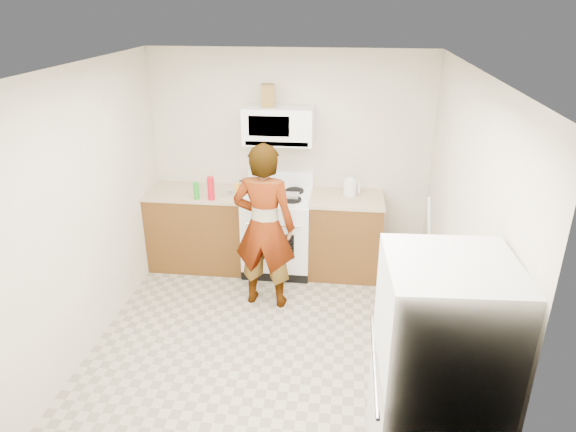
# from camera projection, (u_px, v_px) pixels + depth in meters

# --- Properties ---
(floor) EXTENTS (3.60, 3.60, 0.00)m
(floor) POSITION_uv_depth(u_px,v_px,m) (267.00, 344.00, 4.79)
(floor) COLOR gray
(floor) RESTS_ON ground
(back_wall) EXTENTS (3.20, 0.02, 2.50)m
(back_wall) POSITION_uv_depth(u_px,v_px,m) (290.00, 160.00, 5.93)
(back_wall) COLOR beige
(back_wall) RESTS_ON floor
(right_wall) EXTENTS (0.02, 3.60, 2.50)m
(right_wall) POSITION_uv_depth(u_px,v_px,m) (460.00, 232.00, 4.13)
(right_wall) COLOR beige
(right_wall) RESTS_ON floor
(cabinet_left) EXTENTS (1.12, 0.62, 0.90)m
(cabinet_left) POSITION_uv_depth(u_px,v_px,m) (200.00, 229.00, 6.09)
(cabinet_left) COLOR #553814
(cabinet_left) RESTS_ON floor
(counter_left) EXTENTS (1.14, 0.64, 0.03)m
(counter_left) POSITION_uv_depth(u_px,v_px,m) (197.00, 193.00, 5.90)
(counter_left) COLOR tan
(counter_left) RESTS_ON cabinet_left
(cabinet_right) EXTENTS (0.80, 0.62, 0.90)m
(cabinet_right) POSITION_uv_depth(u_px,v_px,m) (345.00, 237.00, 5.90)
(cabinet_right) COLOR #553814
(cabinet_right) RESTS_ON floor
(counter_right) EXTENTS (0.82, 0.64, 0.03)m
(counter_right) POSITION_uv_depth(u_px,v_px,m) (347.00, 199.00, 5.72)
(counter_right) COLOR tan
(counter_right) RESTS_ON cabinet_right
(gas_range) EXTENTS (0.76, 0.65, 1.13)m
(gas_range) POSITION_uv_depth(u_px,v_px,m) (278.00, 231.00, 5.96)
(gas_range) COLOR white
(gas_range) RESTS_ON floor
(microwave) EXTENTS (0.76, 0.38, 0.40)m
(microwave) POSITION_uv_depth(u_px,v_px,m) (279.00, 125.00, 5.60)
(microwave) COLOR white
(microwave) RESTS_ON back_wall
(person) EXTENTS (0.67, 0.48, 1.74)m
(person) POSITION_uv_depth(u_px,v_px,m) (264.00, 227.00, 5.14)
(person) COLOR tan
(person) RESTS_ON floor
(fridge) EXTENTS (0.74, 0.74, 1.70)m
(fridge) POSITION_uv_depth(u_px,v_px,m) (436.00, 390.00, 3.03)
(fridge) COLOR silver
(fridge) RESTS_ON floor
(kettle) EXTENTS (0.16, 0.16, 0.18)m
(kettle) POSITION_uv_depth(u_px,v_px,m) (350.00, 187.00, 5.75)
(kettle) COLOR silver
(kettle) RESTS_ON counter_right
(jug) EXTENTS (0.16, 0.16, 0.24)m
(jug) POSITION_uv_depth(u_px,v_px,m) (268.00, 95.00, 5.49)
(jug) COLOR brown
(jug) RESTS_ON microwave
(saucepan) EXTENTS (0.23, 0.23, 0.11)m
(saucepan) POSITION_uv_depth(u_px,v_px,m) (259.00, 185.00, 5.88)
(saucepan) COLOR #BCBCC1
(saucepan) RESTS_ON gas_range
(tray) EXTENTS (0.25, 0.16, 0.05)m
(tray) POSITION_uv_depth(u_px,v_px,m) (287.00, 196.00, 5.69)
(tray) COLOR white
(tray) RESTS_ON gas_range
(bottle_spray) EXTENTS (0.09, 0.09, 0.26)m
(bottle_spray) POSITION_uv_depth(u_px,v_px,m) (211.00, 188.00, 5.60)
(bottle_spray) COLOR #B40D1B
(bottle_spray) RESTS_ON counter_left
(bottle_hot_sauce) EXTENTS (0.06, 0.06, 0.15)m
(bottle_hot_sauce) POSITION_uv_depth(u_px,v_px,m) (238.00, 190.00, 5.71)
(bottle_hot_sauce) COLOR orange
(bottle_hot_sauce) RESTS_ON counter_left
(bottle_green_cap) EXTENTS (0.07, 0.07, 0.19)m
(bottle_green_cap) POSITION_uv_depth(u_px,v_px,m) (196.00, 191.00, 5.62)
(bottle_green_cap) COLOR #18881E
(bottle_green_cap) RESTS_ON counter_left
(pot_lid) EXTENTS (0.27, 0.27, 0.01)m
(pot_lid) POSITION_uv_depth(u_px,v_px,m) (230.00, 193.00, 5.82)
(pot_lid) COLOR white
(pot_lid) RESTS_ON counter_left
(broom) EXTENTS (0.19, 0.22, 1.25)m
(broom) POSITION_uv_depth(u_px,v_px,m) (429.00, 253.00, 5.12)
(broom) COLOR silver
(broom) RESTS_ON floor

